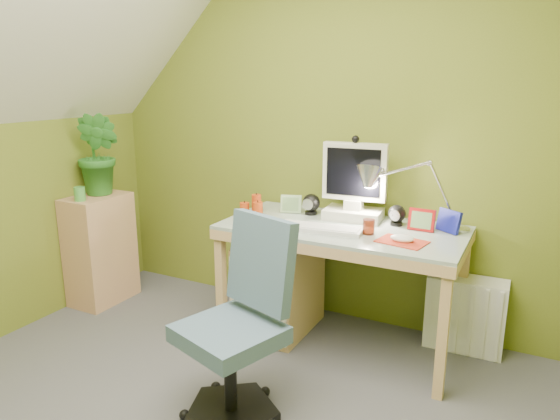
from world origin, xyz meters
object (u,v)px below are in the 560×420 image
at_px(monitor, 355,177).
at_px(potted_plant, 99,154).
at_px(side_ledge, 100,249).
at_px(desk_lamp, 432,179).
at_px(desk, 341,286).
at_px(radiator, 465,314).
at_px(task_chair, 229,333).

relative_size(monitor, potted_plant, 0.89).
relative_size(side_ledge, potted_plant, 1.35).
bearing_deg(monitor, desk_lamp, -5.32).
bearing_deg(desk, side_ledge, -173.58).
relative_size(desk_lamp, side_ledge, 0.74).
height_order(desk, monitor, monitor).
relative_size(side_ledge, radiator, 1.75).
height_order(side_ledge, task_chair, task_chair).
relative_size(potted_plant, task_chair, 0.66).
bearing_deg(task_chair, desk, 95.64).
height_order(desk, desk_lamp, desk_lamp).
distance_m(monitor, task_chair, 1.23).
bearing_deg(desk, radiator, 21.42).
bearing_deg(potted_plant, task_chair, -26.23).
xyz_separation_m(potted_plant, radiator, (2.40, 0.42, -0.84)).
xyz_separation_m(desk_lamp, task_chair, (-0.65, -1.08, -0.59)).
height_order(desk, side_ledge, side_ledge).
distance_m(desk, desk_lamp, 0.81).
xyz_separation_m(desk_lamp, side_ledge, (-2.19, -0.38, -0.63)).
bearing_deg(desk, task_chair, -102.79).
height_order(monitor, radiator, monitor).
xyz_separation_m(desk_lamp, radiator, (0.23, 0.09, -0.80)).
height_order(desk, radiator, desk).
relative_size(potted_plant, radiator, 1.30).
distance_m(desk, radiator, 0.75).
distance_m(desk_lamp, side_ledge, 2.31).
bearing_deg(monitor, radiator, 2.23).
bearing_deg(monitor, potted_plant, -174.36).
bearing_deg(potted_plant, monitor, 10.96).
relative_size(side_ledge, task_chair, 0.89).
distance_m(desk, potted_plant, 1.86).
bearing_deg(desk_lamp, potted_plant, -174.71).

